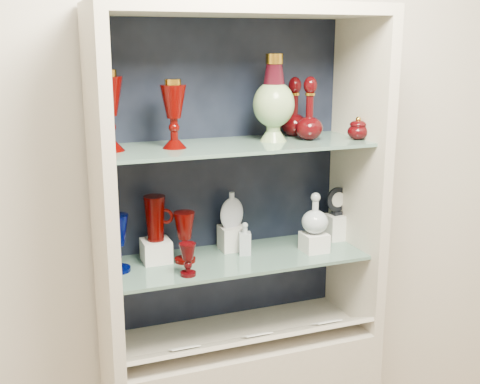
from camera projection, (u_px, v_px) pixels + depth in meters
name	position (u px, v px, depth m)	size (l,w,h in m)	color
wall_back	(220.00, 154.00, 2.30)	(3.50, 0.02, 2.80)	beige
cabinet_back_panel	(222.00, 174.00, 2.29)	(0.98, 0.02, 1.15)	black
cabinet_side_left	(102.00, 197.00, 1.96)	(0.04, 0.40, 1.15)	beige
cabinet_side_right	(358.00, 175.00, 2.28)	(0.04, 0.40, 1.15)	beige
cabinet_top_cap	(240.00, 9.00, 1.98)	(1.00, 0.40, 0.04)	beige
shelf_lower	(238.00, 258.00, 2.21)	(0.92, 0.34, 0.01)	slate
shelf_upper	(238.00, 145.00, 2.10)	(0.92, 0.34, 0.01)	slate
label_ledge	(251.00, 340.00, 2.15)	(0.92, 0.18, 0.01)	beige
label_card_0	(257.00, 335.00, 2.16)	(0.10, 0.07, 0.00)	white
label_card_1	(326.00, 322.00, 2.25)	(0.10, 0.07, 0.00)	white
label_card_2	(184.00, 348.00, 2.06)	(0.10, 0.07, 0.00)	white
pedestal_lamp_left	(109.00, 111.00, 1.93)	(0.10, 0.10, 0.26)	#460200
pedestal_lamp_right	(174.00, 114.00, 1.99)	(0.09, 0.09, 0.23)	#460200
enamel_urn	(274.00, 98.00, 2.12)	(0.15, 0.15, 0.31)	#114A2F
ruby_decanter_a	(310.00, 105.00, 2.15)	(0.10, 0.10, 0.25)	#400507
ruby_decanter_b	(294.00, 105.00, 2.25)	(0.10, 0.10, 0.23)	#400507
lidded_bowl	(358.00, 128.00, 2.18)	(0.08, 0.08, 0.09)	#400507
cobalt_goblet	(117.00, 243.00, 2.04)	(0.08, 0.08, 0.20)	#000542
ruby_goblet_tall	(185.00, 237.00, 2.14)	(0.08, 0.08, 0.18)	#460200
ruby_goblet_small	(188.00, 260.00, 2.02)	(0.06, 0.06, 0.11)	#400507
riser_ruby_pitcher	(156.00, 251.00, 2.15)	(0.10, 0.10, 0.08)	silver
ruby_pitcher	(155.00, 218.00, 2.12)	(0.12, 0.08, 0.16)	#460200
clear_square_bottle	(245.00, 238.00, 2.22)	(0.04, 0.04, 0.12)	#A7B6C0
riser_flat_flask	(232.00, 238.00, 2.28)	(0.09, 0.09, 0.09)	silver
flat_flask	(232.00, 209.00, 2.25)	(0.10, 0.04, 0.14)	silver
riser_clear_round_decanter	(314.00, 242.00, 2.26)	(0.09, 0.09, 0.07)	silver
clear_round_decanter	(315.00, 214.00, 2.23)	(0.10, 0.10, 0.15)	#A7B6C0
riser_cameo_medallion	(336.00, 227.00, 2.39)	(0.08, 0.08, 0.10)	silver
cameo_medallion	(338.00, 201.00, 2.37)	(0.10, 0.04, 0.12)	black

